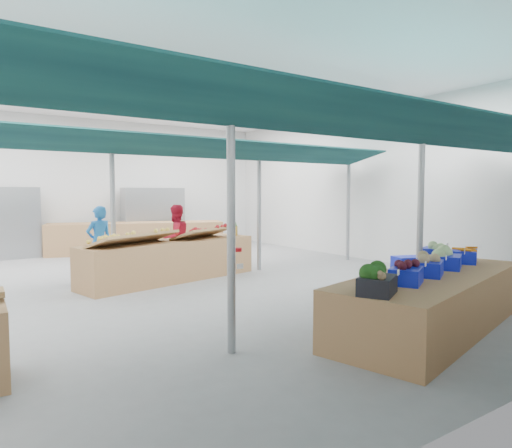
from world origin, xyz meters
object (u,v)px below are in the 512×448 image
object	(u,v)px
veg_counter	(433,301)
crate_stack	(408,274)
fruit_counter	(171,261)
vendor_right	(176,238)
vendor_left	(99,242)

from	to	relation	value
veg_counter	crate_stack	bearing A→B (deg)	30.57
veg_counter	crate_stack	world-z (taller)	veg_counter
crate_stack	fruit_counter	bearing A→B (deg)	133.35
veg_counter	vendor_right	size ratio (longest dim) A/B	2.48
crate_stack	vendor_right	xyz separation A→B (m)	(-2.72, 4.61, 0.46)
veg_counter	vendor_left	distance (m)	6.93
fruit_counter	vendor_left	xyz separation A→B (m)	(-1.20, 1.10, 0.37)
crate_stack	vendor_left	xyz separation A→B (m)	(-4.52, 4.61, 0.46)
fruit_counter	vendor_right	bearing A→B (deg)	48.99
fruit_counter	crate_stack	world-z (taller)	fruit_counter
veg_counter	fruit_counter	distance (m)	5.47
fruit_counter	vendor_left	world-z (taller)	vendor_left
veg_counter	vendor_right	world-z (taller)	vendor_right
veg_counter	vendor_left	world-z (taller)	vendor_left
crate_stack	vendor_right	distance (m)	5.37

